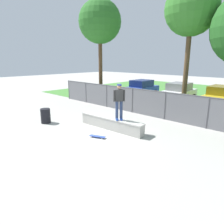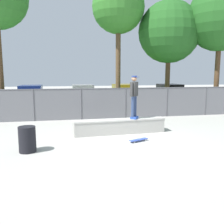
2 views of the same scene
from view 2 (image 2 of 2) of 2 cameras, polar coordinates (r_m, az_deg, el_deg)
The scene contains 14 objects.
ground_plane at distance 9.76m, azimuth 2.64°, elevation -6.51°, with size 80.00×80.00×0.00m, color #ADAAA3.
grass_strip at distance 24.40m, azimuth -5.80°, elevation 2.86°, with size 29.85×20.00×0.02m, color #478438.
concrete_ledge at distance 10.72m, azimuth 1.86°, elevation -3.31°, with size 4.04×0.74×0.64m.
skateboarder at distance 10.65m, azimuth 5.08°, elevation 3.94°, with size 0.43×0.49×1.84m.
skateboard at distance 9.62m, azimuth 6.12°, elevation -6.34°, with size 0.82×0.49×0.09m.
chainlink_fence at distance 14.13m, azimuth -1.90°, elevation 2.28°, with size 17.92×0.07×1.75m.
tree_near_right at distance 17.14m, azimuth 1.46°, elevation 22.79°, with size 3.35×3.35×8.43m.
tree_mid at distance 17.74m, azimuth 12.95°, elevation 17.38°, with size 4.07×4.07×7.31m.
tree_far at distance 18.04m, azimuth 23.63°, elevation 19.16°, with size 4.17×4.17×8.12m.
car_blue at distance 19.78m, azimuth -18.05°, elevation 3.44°, with size 2.04×4.21×1.66m.
car_white at distance 19.91m, azimuth -6.69°, elevation 3.85°, with size 2.04×4.21×1.66m.
car_yellow at distance 20.60m, azimuth 2.76°, elevation 4.08°, with size 2.04×4.21×1.66m.
car_black at distance 21.38m, azimuth 13.13°, elevation 4.03°, with size 2.04×4.21×1.66m.
trash_bin at distance 8.73m, azimuth -18.85°, elevation -5.95°, with size 0.56×0.56×0.86m, color black.
Camera 2 is at (-2.26, -9.13, 2.61)m, focal length 39.89 mm.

